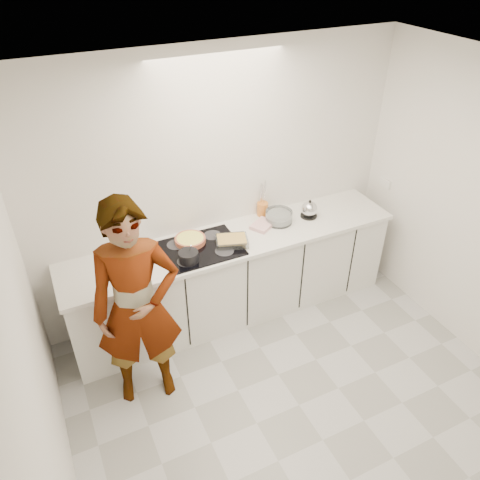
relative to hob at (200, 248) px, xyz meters
name	(u,v)px	position (x,y,z in m)	size (l,w,h in m)	color
floor	(299,405)	(0.35, -1.26, -0.92)	(3.60, 3.20, 0.00)	#BABABA
ceiling	(334,97)	(0.35, -1.26, 1.68)	(3.60, 3.20, 0.00)	white
wall_back	(220,187)	(0.35, 0.34, 0.38)	(3.60, 0.00, 2.60)	white
wall_left	(34,378)	(-1.45, -1.26, 0.38)	(0.00, 3.20, 2.60)	white
base_cabinets	(235,278)	(0.35, 0.02, -0.48)	(3.20, 0.58, 0.87)	white
countertop	(234,240)	(0.35, 0.02, -0.03)	(3.24, 0.64, 0.04)	white
hob	(200,248)	(0.00, 0.00, 0.00)	(0.72, 0.54, 0.01)	black
tart_dish	(190,240)	(-0.05, 0.12, 0.03)	(0.38, 0.38, 0.05)	#BC5F40
saucepan	(188,257)	(-0.16, -0.15, 0.06)	(0.17, 0.17, 0.17)	black
baking_dish	(232,241)	(0.29, -0.06, 0.04)	(0.34, 0.29, 0.06)	silver
mixing_bowl	(279,217)	(0.87, 0.09, 0.05)	(0.27, 0.27, 0.12)	silver
tea_towel	(263,225)	(0.69, 0.09, 0.01)	(0.23, 0.17, 0.04)	white
kettle	(309,210)	(1.19, 0.06, 0.07)	(0.21, 0.21, 0.19)	black
utensil_crock	(263,209)	(0.79, 0.28, 0.06)	(0.11, 0.11, 0.14)	orange
cook	(137,308)	(-0.73, -0.54, 0.01)	(0.68, 0.45, 1.86)	white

